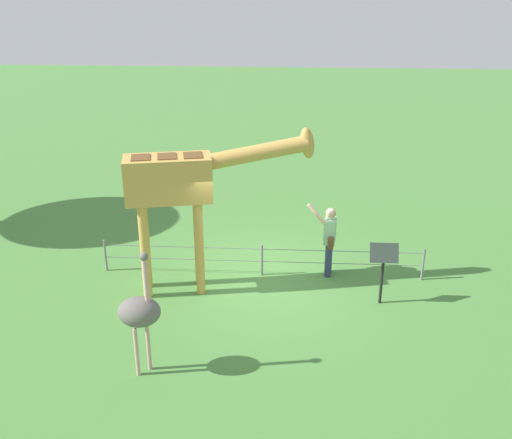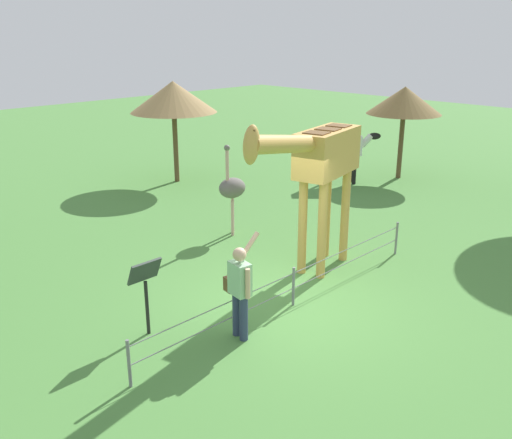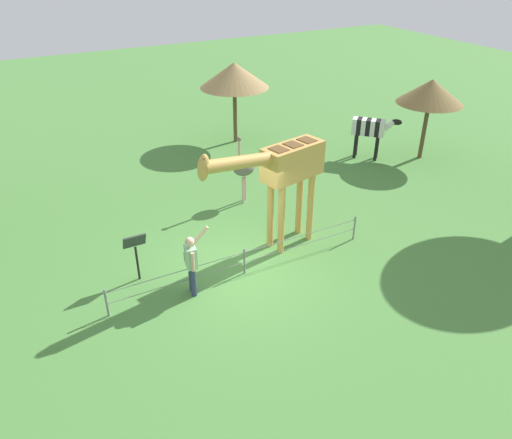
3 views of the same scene
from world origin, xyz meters
name	(u,v)px [view 2 (image 2 of 3)]	position (x,y,z in m)	size (l,w,h in m)	color
ground_plane	(289,303)	(0.00, 0.00, 0.00)	(60.00, 60.00, 0.00)	#4C843D
giraffe	(320,163)	(-1.50, -0.58, 2.32)	(3.83, 1.26, 3.42)	gold
visitor	(240,287)	(1.46, 0.22, 0.90)	(0.67, 0.59, 1.71)	navy
zebra	(345,148)	(-7.67, -4.42, 1.16)	(1.46, 1.53, 1.66)	black
ostrich	(232,188)	(-1.80, -3.45, 1.18)	(0.70, 0.56, 2.25)	#CC9E93
shade_hut_near	(173,97)	(-3.95, -8.46, 2.75)	(2.76, 2.76, 3.25)	brown
shade_hut_far	(404,101)	(-9.53, -3.49, 2.58)	(2.43, 2.43, 3.04)	brown
info_sign	(145,282)	(2.46, -0.94, 0.95)	(0.56, 0.21, 1.32)	black
wire_fence	(293,285)	(0.00, 0.10, 0.40)	(7.05, 0.05, 0.75)	slate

